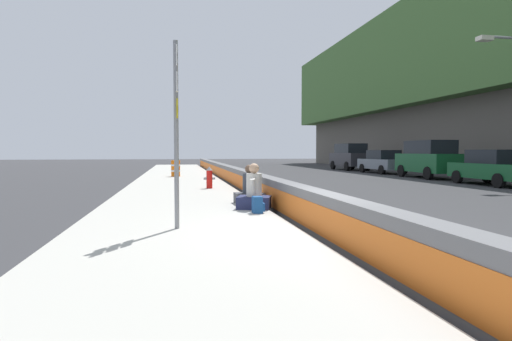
{
  "coord_description": "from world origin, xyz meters",
  "views": [
    {
      "loc": [
        -7.53,
        2.79,
        1.64
      ],
      "look_at": [
        9.03,
        -0.37,
        0.86
      ],
      "focal_mm": 29.67,
      "sensor_mm": 36.0,
      "label": 1
    }
  ],
  "objects_px": {
    "seated_person_middle": "(249,191)",
    "route_sign_post": "(176,120)",
    "parked_car_third": "(493,167)",
    "parked_car_midline": "(383,162)",
    "construction_barrel": "(176,168)",
    "parked_car_far": "(350,156)",
    "fire_hydrant": "(209,177)",
    "parked_car_fourth": "(429,159)",
    "seated_person_foreground": "(254,194)",
    "backpack": "(258,205)"
  },
  "relations": [
    {
      "from": "seated_person_foreground",
      "to": "construction_barrel",
      "type": "relative_size",
      "value": 1.24
    },
    {
      "from": "seated_person_middle",
      "to": "parked_car_third",
      "type": "bearing_deg",
      "value": -65.75
    },
    {
      "from": "backpack",
      "to": "parked_car_fourth",
      "type": "distance_m",
      "value": 18.63
    },
    {
      "from": "fire_hydrant",
      "to": "parked_car_fourth",
      "type": "distance_m",
      "value": 15.07
    },
    {
      "from": "parked_car_fourth",
      "to": "parked_car_far",
      "type": "distance_m",
      "value": 11.24
    },
    {
      "from": "route_sign_post",
      "to": "parked_car_midline",
      "type": "height_order",
      "value": "route_sign_post"
    },
    {
      "from": "seated_person_middle",
      "to": "route_sign_post",
      "type": "bearing_deg",
      "value": 150.52
    },
    {
      "from": "backpack",
      "to": "parked_car_midline",
      "type": "height_order",
      "value": "parked_car_midline"
    },
    {
      "from": "route_sign_post",
      "to": "parked_car_fourth",
      "type": "height_order",
      "value": "route_sign_post"
    },
    {
      "from": "backpack",
      "to": "construction_barrel",
      "type": "xyz_separation_m",
      "value": [
        15.43,
        1.95,
        0.28
      ]
    },
    {
      "from": "parked_car_fourth",
      "to": "route_sign_post",
      "type": "bearing_deg",
      "value": 134.73
    },
    {
      "from": "route_sign_post",
      "to": "parked_car_midline",
      "type": "distance_m",
      "value": 25.42
    },
    {
      "from": "parked_car_fourth",
      "to": "parked_car_midline",
      "type": "height_order",
      "value": "parked_car_fourth"
    },
    {
      "from": "route_sign_post",
      "to": "construction_barrel",
      "type": "xyz_separation_m",
      "value": [
        17.16,
        0.02,
        -1.61
      ]
    },
    {
      "from": "fire_hydrant",
      "to": "parked_car_far",
      "type": "distance_m",
      "value": 22.04
    },
    {
      "from": "backpack",
      "to": "parked_car_midline",
      "type": "distance_m",
      "value": 22.87
    },
    {
      "from": "parked_car_midline",
      "to": "seated_person_middle",
      "type": "bearing_deg",
      "value": 142.6
    },
    {
      "from": "parked_car_third",
      "to": "parked_car_midline",
      "type": "xyz_separation_m",
      "value": [
        11.1,
        -0.06,
        0.0
      ]
    },
    {
      "from": "seated_person_middle",
      "to": "backpack",
      "type": "distance_m",
      "value": 1.9
    },
    {
      "from": "seated_person_foreground",
      "to": "parked_car_fourth",
      "type": "distance_m",
      "value": 18.01
    },
    {
      "from": "parked_car_fourth",
      "to": "seated_person_middle",
      "type": "bearing_deg",
      "value": 130.97
    },
    {
      "from": "construction_barrel",
      "to": "fire_hydrant",
      "type": "bearing_deg",
      "value": -170.98
    },
    {
      "from": "route_sign_post",
      "to": "seated_person_foreground",
      "type": "distance_m",
      "value": 3.66
    },
    {
      "from": "parked_car_third",
      "to": "parked_car_far",
      "type": "distance_m",
      "value": 16.75
    },
    {
      "from": "fire_hydrant",
      "to": "backpack",
      "type": "bearing_deg",
      "value": -175.01
    },
    {
      "from": "seated_person_foreground",
      "to": "backpack",
      "type": "distance_m",
      "value": 0.84
    },
    {
      "from": "fire_hydrant",
      "to": "backpack",
      "type": "distance_m",
      "value": 7.07
    },
    {
      "from": "route_sign_post",
      "to": "parked_car_third",
      "type": "relative_size",
      "value": 0.79
    },
    {
      "from": "construction_barrel",
      "to": "seated_person_middle",
      "type": "bearing_deg",
      "value": -171.31
    },
    {
      "from": "fire_hydrant",
      "to": "parked_car_far",
      "type": "bearing_deg",
      "value": -37.85
    },
    {
      "from": "backpack",
      "to": "parked_car_fourth",
      "type": "bearing_deg",
      "value": -44.88
    },
    {
      "from": "fire_hydrant",
      "to": "parked_car_third",
      "type": "distance_m",
      "value": 13.61
    },
    {
      "from": "fire_hydrant",
      "to": "construction_barrel",
      "type": "xyz_separation_m",
      "value": [
        8.4,
        1.33,
        0.03
      ]
    },
    {
      "from": "fire_hydrant",
      "to": "parked_car_far",
      "type": "xyz_separation_m",
      "value": [
        17.4,
        -13.52,
        0.6
      ]
    },
    {
      "from": "seated_person_middle",
      "to": "parked_car_third",
      "type": "relative_size",
      "value": 0.24
    },
    {
      "from": "route_sign_post",
      "to": "seated_person_middle",
      "type": "height_order",
      "value": "route_sign_post"
    },
    {
      "from": "construction_barrel",
      "to": "parked_car_third",
      "type": "xyz_separation_m",
      "value": [
        -7.75,
        -14.93,
        0.24
      ]
    },
    {
      "from": "parked_car_fourth",
      "to": "parked_car_midline",
      "type": "relative_size",
      "value": 1.07
    },
    {
      "from": "parked_car_midline",
      "to": "parked_car_far",
      "type": "relative_size",
      "value": 0.95
    },
    {
      "from": "parked_car_fourth",
      "to": "parked_car_midline",
      "type": "xyz_separation_m",
      "value": [
        5.6,
        0.1,
        -0.32
      ]
    },
    {
      "from": "seated_person_foreground",
      "to": "route_sign_post",
      "type": "bearing_deg",
      "value": 142.09
    },
    {
      "from": "seated_person_foreground",
      "to": "parked_car_midline",
      "type": "distance_m",
      "value": 22.16
    },
    {
      "from": "backpack",
      "to": "parked_car_third",
      "type": "height_order",
      "value": "parked_car_third"
    },
    {
      "from": "route_sign_post",
      "to": "backpack",
      "type": "distance_m",
      "value": 3.21
    },
    {
      "from": "route_sign_post",
      "to": "parked_car_third",
      "type": "xyz_separation_m",
      "value": [
        9.41,
        -14.9,
        -1.37
      ]
    },
    {
      "from": "seated_person_middle",
      "to": "parked_car_midline",
      "type": "xyz_separation_m",
      "value": [
        16.89,
        -12.91,
        0.38
      ]
    },
    {
      "from": "fire_hydrant",
      "to": "seated_person_middle",
      "type": "bearing_deg",
      "value": -171.85
    },
    {
      "from": "route_sign_post",
      "to": "seated_person_middle",
      "type": "distance_m",
      "value": 4.51
    },
    {
      "from": "seated_person_foreground",
      "to": "seated_person_middle",
      "type": "distance_m",
      "value": 1.07
    },
    {
      "from": "construction_barrel",
      "to": "parked_car_midline",
      "type": "relative_size",
      "value": 0.21
    }
  ]
}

